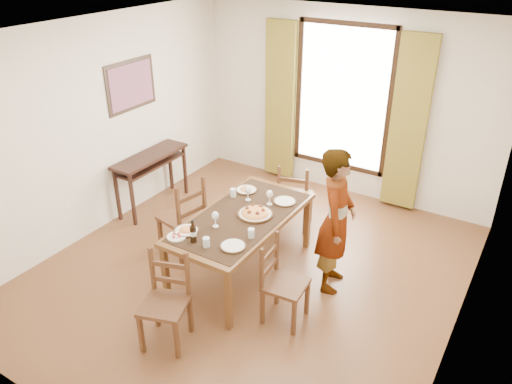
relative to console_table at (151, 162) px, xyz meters
The scene contains 22 objects.
ground 2.22m from the console_table, 16.47° to the right, with size 5.00×5.00×0.00m, color #4A3217.
room_shell 2.25m from the console_table, 13.10° to the right, with size 4.60×5.10×2.74m.
console_table is the anchor object (origin of this frame).
dining_table 2.07m from the console_table, 18.94° to the right, with size 0.92×1.85×0.76m.
chair_west 1.36m from the console_table, 31.80° to the right, with size 0.54×0.54×1.03m.
chair_north 2.08m from the console_table, 14.79° to the left, with size 0.51×0.51×0.94m.
chair_south 2.77m from the console_table, 45.38° to the right, with size 0.52×0.52×0.94m.
chair_east 2.96m from the console_table, 22.30° to the right, with size 0.43×0.43×0.91m.
man 2.95m from the console_table, ahead, with size 0.52×0.68×1.64m, color gray.
plate_sw 2.06m from the console_table, 37.27° to the right, with size 0.27×0.27×0.05m, color silver, non-canonical shape.
plate_se 2.54m from the console_table, 29.05° to the right, with size 0.27×0.27×0.05m, color silver, non-canonical shape.
plate_nw 1.68m from the console_table, ahead, with size 0.27×0.27×0.05m, color silver, non-canonical shape.
plate_ne 2.22m from the console_table, ahead, with size 0.27×0.27×0.05m, color silver, non-canonical shape.
pasta_platter 2.16m from the console_table, 15.65° to the right, with size 0.40×0.40×0.10m, color #BE5518, non-canonical shape.
caprese_plate 2.14m from the console_table, 40.54° to the right, with size 0.20×0.20×0.04m, color silver, non-canonical shape.
wine_glass_a 2.11m from the console_table, 28.65° to the right, with size 0.08×0.08×0.18m, color white, non-canonical shape.
wine_glass_b 2.11m from the console_table, ahead, with size 0.08×0.08×0.18m, color white, non-canonical shape.
wine_glass_c 1.86m from the console_table, 10.25° to the right, with size 0.08×0.08×0.18m, color white, non-canonical shape.
tumbler_a 2.49m from the console_table, 23.41° to the right, with size 0.07×0.07×0.10m, color silver.
tumbler_b 1.66m from the console_table, 11.97° to the right, with size 0.07×0.07×0.10m, color silver.
tumbler_c 2.41m from the console_table, 34.45° to the right, with size 0.07×0.07×0.10m, color silver.
wine_bottle 2.28m from the console_table, 36.72° to the right, with size 0.07×0.07×0.25m, color black, non-canonical shape.
Camera 1 is at (2.55, -4.04, 3.54)m, focal length 35.00 mm.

